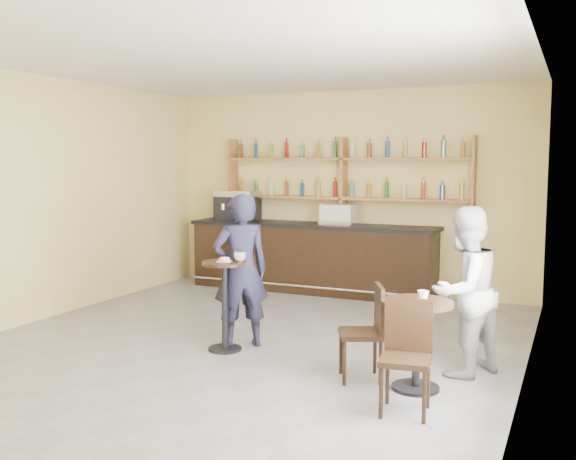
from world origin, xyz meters
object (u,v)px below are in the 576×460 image
at_px(espresso_machine, 238,205).
at_px(pedestal_table, 225,306).
at_px(chair_south, 406,359).
at_px(chair_west, 360,333).
at_px(man_main, 241,271).
at_px(cafe_table, 416,345).
at_px(pastry_case, 339,214).
at_px(patron_second, 464,291).
at_px(bar_counter, 311,257).

height_order(espresso_machine, pedestal_table, espresso_machine).
bearing_deg(chair_south, chair_west, 125.54).
height_order(man_main, chair_south, man_main).
height_order(pedestal_table, cafe_table, pedestal_table).
bearing_deg(pastry_case, pedestal_table, -100.43).
height_order(cafe_table, patron_second, patron_second).
bearing_deg(espresso_machine, patron_second, -44.06).
bearing_deg(pastry_case, chair_south, -72.33).
relative_size(bar_counter, pastry_case, 7.64).
height_order(man_main, chair_west, man_main).
height_order(espresso_machine, patron_second, patron_second).
height_order(espresso_machine, chair_west, espresso_machine).
bearing_deg(cafe_table, man_main, 165.11).
distance_m(espresso_machine, chair_south, 5.95).
bearing_deg(pedestal_table, pastry_case, 88.33).
distance_m(pedestal_table, patron_second, 2.56).
relative_size(bar_counter, chair_west, 4.43).
distance_m(bar_counter, chair_west, 4.22).
bearing_deg(cafe_table, pastry_case, 119.39).
bearing_deg(pedestal_table, chair_west, -10.14).
xyz_separation_m(bar_counter, pastry_case, (0.47, 0.00, 0.71)).
distance_m(man_main, patron_second, 2.44).
distance_m(pastry_case, pedestal_table, 3.49).
distance_m(espresso_machine, chair_west, 5.08).
bearing_deg(chair_south, man_main, 144.66).
xyz_separation_m(pedestal_table, patron_second, (2.53, 0.27, 0.33)).
bearing_deg(patron_second, espresso_machine, -96.17).
bearing_deg(chair_south, bar_counter, 113.99).
xyz_separation_m(pastry_case, pedestal_table, (-0.10, -3.40, -0.76)).
bearing_deg(espresso_machine, bar_counter, -7.54).
bearing_deg(bar_counter, man_main, -81.88).
bearing_deg(espresso_machine, man_main, -68.20).
bearing_deg(cafe_table, bar_counter, 124.53).
relative_size(cafe_table, chair_south, 0.89).
xyz_separation_m(man_main, cafe_table, (2.12, -0.56, -0.45)).
distance_m(pastry_case, man_main, 3.21).
relative_size(man_main, cafe_table, 2.09).
bearing_deg(espresso_machine, pastry_case, -7.54).
distance_m(pedestal_table, chair_west, 1.69).
relative_size(pastry_case, patron_second, 0.32).
bearing_deg(pastry_case, man_main, -99.00).
xyz_separation_m(man_main, patron_second, (2.44, 0.05, -0.04)).
height_order(espresso_machine, pastry_case, espresso_machine).
xyz_separation_m(pedestal_table, cafe_table, (2.21, -0.35, -0.08)).
bearing_deg(espresso_machine, cafe_table, -51.30).
height_order(pedestal_table, chair_west, pedestal_table).
xyz_separation_m(chair_south, patron_second, (0.26, 1.22, 0.36)).
bearing_deg(man_main, espresso_machine, -100.90).
distance_m(cafe_table, chair_west, 0.55).
bearing_deg(pedestal_table, patron_second, 6.10).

